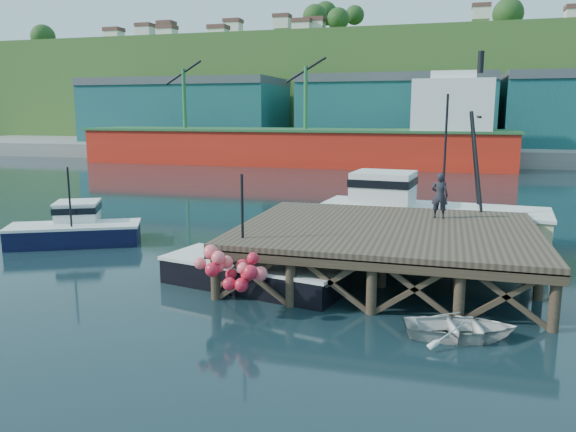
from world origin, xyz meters
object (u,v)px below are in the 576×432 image
(dinghy, at_px, (460,327))
(dockworker, at_px, (440,196))
(boat_black, at_px, (258,265))
(trawler, at_px, (426,214))
(boat_navy, at_px, (75,228))

(dinghy, xyz_separation_m, dockworker, (-0.88, 8.57, 2.78))
(boat_black, xyz_separation_m, dockworker, (6.79, 5.17, 2.30))
(trawler, xyz_separation_m, dinghy, (1.52, -12.55, -1.23))
(trawler, relative_size, dockworker, 5.86)
(boat_black, bearing_deg, dinghy, -11.25)
(boat_navy, bearing_deg, boat_black, -46.27)
(boat_navy, bearing_deg, trawler, -10.47)
(boat_navy, relative_size, boat_black, 0.89)
(dinghy, bearing_deg, boat_navy, 57.38)
(boat_black, bearing_deg, boat_navy, 172.48)
(boat_navy, xyz_separation_m, trawler, (17.63, 4.93, 0.76))
(dinghy, height_order, dockworker, dockworker)
(trawler, bearing_deg, dockworker, -74.97)
(boat_navy, distance_m, dockworker, 18.44)
(dockworker, bearing_deg, trawler, -73.83)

